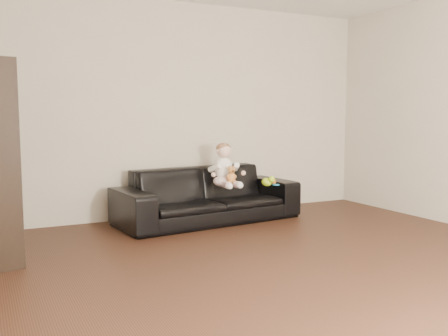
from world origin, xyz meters
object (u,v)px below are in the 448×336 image
baby (225,168)px  toy_blue_disc (276,185)px  teddy_bear (231,175)px  sofa (208,195)px  toy_rattle (274,182)px  toy_green (267,182)px

baby → toy_blue_disc: (0.61, -0.14, -0.22)m
teddy_bear → sofa: bearing=113.3°
baby → toy_blue_disc: size_ratio=5.79×
baby → toy_blue_disc: baby is taller
sofa → teddy_bear: size_ratio=11.28×
baby → toy_rattle: bearing=-2.9°
teddy_bear → toy_green: bearing=-9.8°
toy_blue_disc → teddy_bear: bearing=-178.4°
sofa → teddy_bear: 0.41m
sofa → toy_green: bearing=-29.9°
toy_green → teddy_bear: bearing=179.3°
sofa → baby: 0.38m
baby → toy_blue_disc: bearing=-11.2°
toy_blue_disc → baby: bearing=167.3°
teddy_bear → toy_green: teddy_bear is taller
toy_rattle → toy_blue_disc: toy_rattle is taller
sofa → toy_blue_disc: (0.77, -0.25, 0.10)m
baby → toy_green: baby is taller
sofa → toy_blue_disc: 0.82m
toy_blue_disc → toy_green: bearing=-170.8°
toy_rattle → toy_blue_disc: bearing=-107.0°
sofa → teddy_bear: bearing=-63.9°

